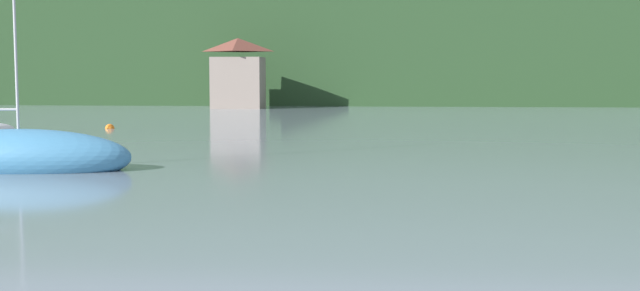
# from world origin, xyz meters

# --- Properties ---
(wooded_hillside) EXTENTS (352.00, 76.38, 42.42)m
(wooded_hillside) POSITION_xyz_m (11.43, 146.78, 8.48)
(wooded_hillside) COLOR #264223
(wooded_hillside) RESTS_ON ground_plane
(shore_building_westcentral) EXTENTS (5.51, 4.21, 7.40)m
(shore_building_westcentral) POSITION_xyz_m (-14.06, 97.22, 3.59)
(shore_building_westcentral) COLOR gray
(shore_building_westcentral) RESTS_ON ground_plane
(sailboat_mid_3) EXTENTS (8.49, 3.44, 11.51)m
(sailboat_mid_3) POSITION_xyz_m (-11.36, 42.44, 0.48)
(sailboat_mid_3) COLOR teal
(sailboat_mid_3) RESTS_ON ground_plane
(mooring_buoy_mid) EXTENTS (0.60, 0.60, 0.60)m
(mooring_buoy_mid) POSITION_xyz_m (-16.22, 64.91, 0.00)
(mooring_buoy_mid) COLOR orange
(mooring_buoy_mid) RESTS_ON ground_plane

